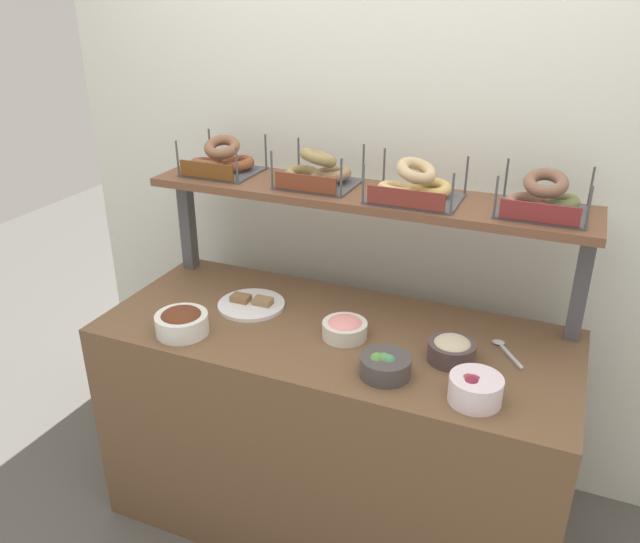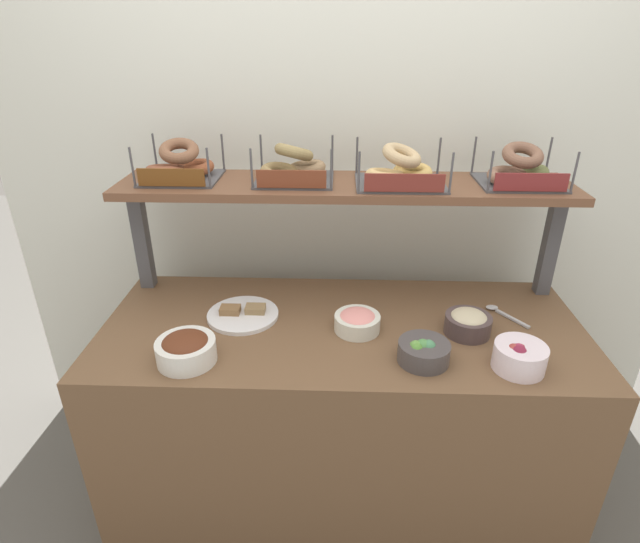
{
  "view_description": "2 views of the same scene",
  "coord_description": "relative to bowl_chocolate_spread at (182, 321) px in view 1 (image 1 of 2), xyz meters",
  "views": [
    {
      "loc": [
        0.71,
        -1.79,
        1.96
      ],
      "look_at": [
        -0.07,
        0.04,
        1.05
      ],
      "focal_mm": 35.37,
      "sensor_mm": 36.0,
      "label": 1
    },
    {
      "loc": [
        -0.02,
        -1.49,
        1.79
      ],
      "look_at": [
        -0.08,
        0.08,
        1.02
      ],
      "focal_mm": 28.33,
      "sensor_mm": 36.0,
      "label": 2
    }
  ],
  "objects": [
    {
      "name": "shelf_riser_left",
      "position": [
        -0.29,
        0.49,
        0.16
      ],
      "size": [
        0.05,
        0.05,
        0.4
      ],
      "primitive_type": "cube",
      "color": "#4C4C51",
      "rests_on": "deli_counter"
    },
    {
      "name": "bowl_tuna_salad",
      "position": [
        0.9,
        0.19,
        -0.0
      ],
      "size": [
        0.15,
        0.15,
        0.08
      ],
      "color": "#4C3C3D",
      "rests_on": "deli_counter"
    },
    {
      "name": "bagel_basket_poppy",
      "position": [
        1.09,
        0.49,
        0.43
      ],
      "size": [
        0.28,
        0.25,
        0.14
      ],
      "color": "#4C4C51",
      "rests_on": "upper_shelf"
    },
    {
      "name": "bowl_chocolate_spread",
      "position": [
        0.0,
        0.0,
        0.0
      ],
      "size": [
        0.18,
        0.18,
        0.09
      ],
      "color": "white",
      "rests_on": "deli_counter"
    },
    {
      "name": "bowl_lox_spread",
      "position": [
        0.53,
        0.19,
        -0.01
      ],
      "size": [
        0.16,
        0.16,
        0.07
      ],
      "color": "silver",
      "rests_on": "deli_counter"
    },
    {
      "name": "bagel_basket_everything",
      "position": [
        0.3,
        0.5,
        0.43
      ],
      "size": [
        0.28,
        0.25,
        0.14
      ],
      "color": "#4C4C51",
      "rests_on": "upper_shelf"
    },
    {
      "name": "bagel_basket_plain",
      "position": [
        0.67,
        0.47,
        0.43
      ],
      "size": [
        0.31,
        0.25,
        0.14
      ],
      "color": "#4C4C51",
      "rests_on": "upper_shelf"
    },
    {
      "name": "serving_plate_white",
      "position": [
        0.13,
        0.27,
        -0.03
      ],
      "size": [
        0.25,
        0.25,
        0.04
      ],
      "color": "white",
      "rests_on": "deli_counter"
    },
    {
      "name": "back_wall",
      "position": [
        0.48,
        0.77,
        0.31
      ],
      "size": [
        2.86,
        0.06,
        2.4
      ],
      "primitive_type": "cube",
      "color": "silver",
      "rests_on": "ground_plane"
    },
    {
      "name": "deli_counter",
      "position": [
        0.48,
        0.22,
        -0.47
      ],
      "size": [
        1.66,
        0.7,
        0.85
      ],
      "primitive_type": "cube",
      "color": "brown",
      "rests_on": "ground_plane"
    },
    {
      "name": "bowl_beet_salad",
      "position": [
        1.01,
        -0.0,
        -0.0
      ],
      "size": [
        0.16,
        0.16,
        0.09
      ],
      "color": "white",
      "rests_on": "deli_counter"
    },
    {
      "name": "serving_spoon_near_plate",
      "position": [
        1.05,
        0.32,
        -0.04
      ],
      "size": [
        0.12,
        0.15,
        0.01
      ],
      "color": "#B7B7BC",
      "rests_on": "deli_counter"
    },
    {
      "name": "bowl_veggie_mix",
      "position": [
        0.73,
        0.02,
        -0.01
      ],
      "size": [
        0.16,
        0.16,
        0.08
      ],
      "color": "#494445",
      "rests_on": "deli_counter"
    },
    {
      "name": "ground_plane",
      "position": [
        0.48,
        0.22,
        -0.89
      ],
      "size": [
        8.0,
        8.0,
        0.0
      ],
      "primitive_type": "plane",
      "color": "#595651"
    },
    {
      "name": "upper_shelf",
      "position": [
        0.48,
        0.49,
        0.37
      ],
      "size": [
        1.62,
        0.32,
        0.03
      ],
      "primitive_type": "cube",
      "color": "brown",
      "rests_on": "shelf_riser_left"
    },
    {
      "name": "shelf_riser_right",
      "position": [
        1.25,
        0.49,
        0.16
      ],
      "size": [
        0.05,
        0.05,
        0.4
      ],
      "primitive_type": "cube",
      "color": "#4C4C51",
      "rests_on": "deli_counter"
    },
    {
      "name": "bagel_basket_cinnamon_raisin",
      "position": [
        -0.11,
        0.51,
        0.43
      ],
      "size": [
        0.27,
        0.25,
        0.15
      ],
      "color": "#4C4C51",
      "rests_on": "upper_shelf"
    }
  ]
}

